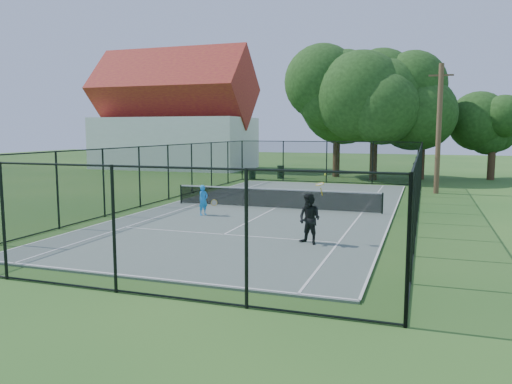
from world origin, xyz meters
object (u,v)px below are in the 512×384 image
(utility_pole, at_px, (439,128))
(player_black, at_px, (310,219))
(trash_bin_left, at_px, (252,173))
(player_blue, at_px, (203,200))
(trash_bin_right, at_px, (281,172))
(tennis_net, at_px, (275,198))

(utility_pole, xyz_separation_m, player_black, (-4.20, -15.84, -3.00))
(trash_bin_left, relative_size, player_blue, 0.65)
(utility_pole, bearing_deg, player_black, -104.84)
(trash_bin_left, xyz_separation_m, trash_bin_right, (2.00, 1.07, 0.08))
(tennis_net, xyz_separation_m, trash_bin_right, (-3.99, 14.94, -0.06))
(tennis_net, relative_size, player_black, 4.36)
(trash_bin_right, bearing_deg, tennis_net, -75.03)
(tennis_net, bearing_deg, trash_bin_right, 104.97)
(trash_bin_right, xyz_separation_m, utility_pole, (11.41, -5.94, 3.37))
(player_blue, bearing_deg, trash_bin_right, 95.01)
(trash_bin_left, height_order, player_blue, player_blue)
(player_blue, xyz_separation_m, player_black, (5.66, -4.00, 0.17))
(trash_bin_right, bearing_deg, utility_pole, -27.48)
(utility_pole, bearing_deg, trash_bin_left, 160.06)
(trash_bin_left, xyz_separation_m, utility_pole, (13.41, -4.87, 3.45))
(trash_bin_left, relative_size, trash_bin_right, 0.84)
(trash_bin_left, relative_size, utility_pole, 0.11)
(trash_bin_right, height_order, player_blue, player_blue)
(tennis_net, xyz_separation_m, player_black, (3.22, -6.84, 0.31))
(tennis_net, relative_size, player_blue, 7.61)
(utility_pole, bearing_deg, tennis_net, -129.51)
(utility_pole, distance_m, player_black, 16.66)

